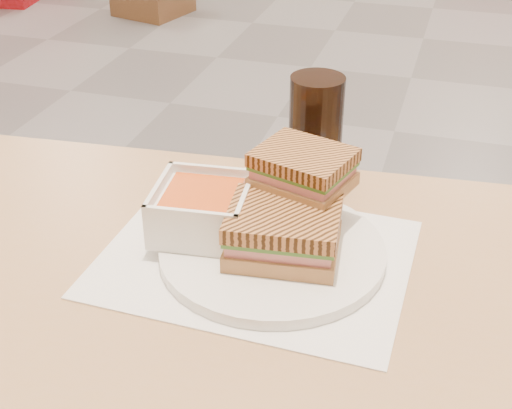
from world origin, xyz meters
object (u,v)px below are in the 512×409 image
(panini_lower, at_px, (283,232))
(soup_bowl, at_px, (202,211))
(cola_glass, at_px, (315,132))
(main_table, at_px, (110,364))
(plate, at_px, (272,251))

(panini_lower, bearing_deg, soup_bowl, 170.25)
(soup_bowl, height_order, panini_lower, soup_bowl)
(cola_glass, bearing_deg, soup_bowl, -117.97)
(panini_lower, xyz_separation_m, cola_glass, (-0.01, 0.20, 0.03))
(soup_bowl, bearing_deg, main_table, -120.85)
(soup_bowl, distance_m, panini_lower, 0.11)
(soup_bowl, xyz_separation_m, panini_lower, (0.11, -0.02, 0.00))
(main_table, distance_m, panini_lower, 0.27)
(main_table, height_order, cola_glass, cola_glass)
(plate, bearing_deg, panini_lower, -29.06)
(plate, relative_size, cola_glass, 1.71)
(main_table, height_order, plate, plate)
(soup_bowl, xyz_separation_m, cola_glass, (0.10, 0.19, 0.04))
(plate, distance_m, panini_lower, 0.04)
(plate, xyz_separation_m, panini_lower, (0.02, -0.01, 0.04))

